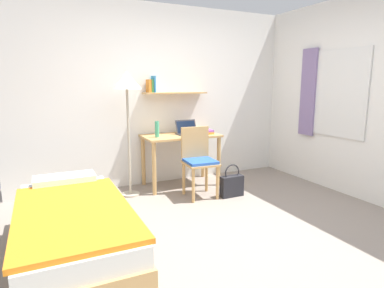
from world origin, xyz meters
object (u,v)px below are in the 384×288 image
Objects in this scene: desk at (181,144)px; desk_chair at (199,158)px; water_bottle at (157,129)px; book_stack at (206,131)px; bed at (74,230)px; laptop at (187,131)px; handbag at (232,185)px; standing_lamp at (127,88)px.

desk is 0.53m from desk_chair.
water_bottle reaches higher than book_stack.
laptop reaches higher than bed.
handbag is (0.38, -0.23, -0.35)m from desk_chair.
standing_lamp reaches higher than desk.
book_stack is 0.55× the size of handbag.
bed is 7.74× the size of book_stack.
handbag is (0.79, -0.69, -0.71)m from water_bottle.
laptop is at bearing 81.61° from desk_chair.
bed is at bearing -139.75° from laptop.
desk reaches higher than handbag.
standing_lamp is at bearing -171.27° from laptop.
standing_lamp is at bearing 57.76° from bed.
standing_lamp is 6.75× the size of book_stack.
book_stack is at bearing -15.30° from laptop.
standing_lamp reaches higher than laptop.
desk is 0.97m from handbag.
desk_chair is 0.65m from book_stack.
desk_chair is (0.03, -0.52, -0.11)m from desk.
book_stack is (1.18, 0.06, -0.64)m from standing_lamp.
desk is at bearing 8.50° from standing_lamp.
bed reaches higher than handbag.
standing_lamp is (-0.83, 0.40, 0.92)m from desk_chair.
desk is 0.66× the size of standing_lamp.
desk is at bearing 118.89° from handbag.
laptop is 0.50m from water_bottle.
desk_chair is 2.08× the size of handbag.
water_bottle is at bearing 48.09° from bed.
laptop is at bearing 111.39° from handbag.
book_stack is (0.39, -0.06, 0.17)m from desk.
book_stack is (0.36, 0.46, 0.28)m from desk_chair.
bed is at bearing -122.24° from standing_lamp.
standing_lamp reaches higher than book_stack.
desk_chair is 4.09× the size of water_bottle.
desk is (1.64, 1.46, 0.38)m from bed.
standing_lamp is at bearing 152.46° from handbag.
laptop reaches higher than book_stack.
book_stack reaches higher than desk.
desk_chair is 2.82× the size of laptop.
desk is 1.19× the size of desk_chair.
standing_lamp is 1.86m from handbag.
laptop is 0.29m from book_stack.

